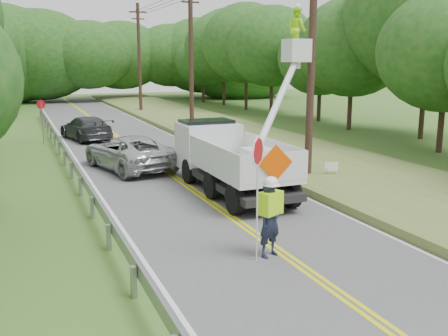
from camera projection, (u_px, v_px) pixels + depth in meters
name	position (u px, v px, depth m)	size (l,w,h in m)	color
ground	(325.00, 285.00, 11.48)	(140.00, 140.00, 0.00)	#446328
road	(160.00, 167.00, 24.16)	(7.20, 96.00, 0.03)	#4E4E51
guardrail	(68.00, 158.00, 23.38)	(0.18, 48.00, 0.77)	gray
utility_poles	(233.00, 53.00, 27.66)	(1.60, 43.30, 10.00)	black
tall_grass_verge	(292.00, 153.00, 26.76)	(7.00, 96.00, 0.30)	#596327
treeline_right	(322.00, 43.00, 39.03)	(12.37, 54.34, 12.24)	#332319
treeline_horizon	(82.00, 55.00, 61.71)	(58.28, 14.49, 12.64)	#144716
flagger	(270.00, 214.00, 12.89)	(1.13, 0.75, 3.15)	#191E33
bucket_truck	(228.00, 147.00, 20.08)	(4.68, 7.10, 6.90)	black
suv_silver	(129.00, 152.00, 23.44)	(2.58, 5.60, 1.56)	#B7B8BE
suv_darkgrey	(86.00, 128.00, 32.11)	(2.05, 5.05, 1.47)	#3B3C43
stop_sign_permanent	(42.00, 115.00, 30.18)	(0.51, 0.28, 2.65)	gray
yard_sign	(331.00, 167.00, 21.21)	(0.53, 0.21, 0.81)	white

